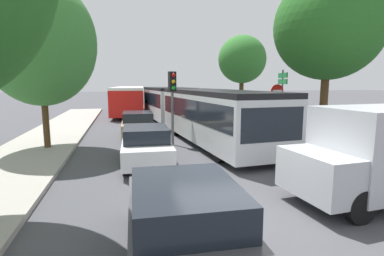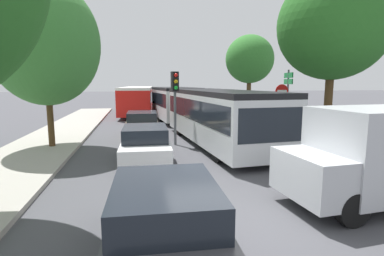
# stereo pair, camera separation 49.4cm
# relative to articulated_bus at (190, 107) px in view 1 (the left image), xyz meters

# --- Properties ---
(ground_plane) EXTENTS (200.00, 200.00, 0.00)m
(ground_plane) POSITION_rel_articulated_bus_xyz_m (-1.56, -11.31, -1.48)
(ground_plane) COLOR #47474C
(kerb_strip_left) EXTENTS (3.20, 32.94, 0.14)m
(kerb_strip_left) POSITION_rel_articulated_bus_xyz_m (-7.57, 0.16, -1.41)
(kerb_strip_left) COLOR #9E998E
(kerb_strip_left) RESTS_ON ground
(articulated_bus) EXTENTS (4.07, 17.40, 2.56)m
(articulated_bus) POSITION_rel_articulated_bus_xyz_m (0.00, 0.00, 0.00)
(articulated_bus) COLOR silver
(articulated_bus) RESTS_ON ground
(city_bus_rear) EXTENTS (3.42, 11.85, 2.52)m
(city_bus_rear) POSITION_rel_articulated_bus_xyz_m (-3.18, 11.63, -0.02)
(city_bus_rear) COLOR red
(city_bus_rear) RESTS_ON ground
(queued_car_graphite) EXTENTS (1.84, 4.06, 1.39)m
(queued_car_graphite) POSITION_rel_articulated_bus_xyz_m (-3.04, -12.80, -0.77)
(queued_car_graphite) COLOR #47474C
(queued_car_graphite) RESTS_ON ground
(queued_car_white) EXTENTS (1.79, 3.96, 1.36)m
(queued_car_white) POSITION_rel_articulated_bus_xyz_m (-3.12, -6.49, -0.79)
(queued_car_white) COLOR white
(queued_car_white) RESTS_ON ground
(queued_car_tan) EXTENTS (1.79, 3.97, 1.36)m
(queued_car_tan) POSITION_rel_articulated_bus_xyz_m (-3.10, -0.99, -0.79)
(queued_car_tan) COLOR tan
(queued_car_tan) RESTS_ON ground
(traffic_light) EXTENTS (0.37, 0.39, 3.40)m
(traffic_light) POSITION_rel_articulated_bus_xyz_m (-1.63, -3.45, 1.02)
(traffic_light) COLOR #56595E
(traffic_light) RESTS_ON ground
(no_entry_sign) EXTENTS (0.70, 0.08, 2.82)m
(no_entry_sign) POSITION_rel_articulated_bus_xyz_m (3.84, -3.12, 0.40)
(no_entry_sign) COLOR #56595E
(no_entry_sign) RESTS_ON ground
(direction_sign_post) EXTENTS (0.33, 1.39, 3.60)m
(direction_sign_post) POSITION_rel_articulated_bus_xyz_m (4.81, -1.92, 1.08)
(direction_sign_post) COLOR #56595E
(direction_sign_post) RESTS_ON ground
(tree_left_mid) EXTENTS (4.50, 4.50, 7.16)m
(tree_left_mid) POSITION_rel_articulated_bus_xyz_m (-7.19, -3.25, 2.93)
(tree_left_mid) COLOR #51381E
(tree_left_mid) RESTS_ON ground
(tree_right_near) EXTENTS (4.53, 4.53, 7.48)m
(tree_right_near) POSITION_rel_articulated_bus_xyz_m (4.69, -5.66, 3.75)
(tree_right_near) COLOR #51381E
(tree_right_near) RESTS_ON ground
(tree_right_mid) EXTENTS (3.69, 3.69, 6.54)m
(tree_right_mid) POSITION_rel_articulated_bus_xyz_m (5.31, 5.11, 3.20)
(tree_right_mid) COLOR #51381E
(tree_right_mid) RESTS_ON ground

